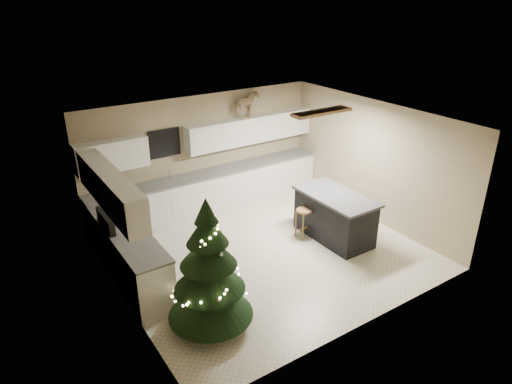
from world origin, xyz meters
The scene contains 8 objects.
ground_plane centered at (0.00, 0.00, 0.00)m, with size 5.50×5.50×0.00m, color beige.
room_shell centered at (0.02, 0.00, 1.75)m, with size 5.52×5.02×2.61m.
cabinetry centered at (-0.91, 1.65, 0.76)m, with size 5.50×3.20×2.00m.
island centered at (1.49, -0.26, 0.48)m, with size 0.90×1.70×0.95m.
bar_stool centered at (0.99, 0.09, 0.46)m, with size 0.32×0.32×0.62m.
christmas_tree centered at (-1.85, -1.22, 0.87)m, with size 1.32×1.28×2.11m.
toddler centered at (-1.00, 0.01, 0.39)m, with size 0.28×0.19×0.77m, color #11103D.
rocking_horse centered at (1.06, 2.33, 2.29)m, with size 0.70×0.48×0.56m.
Camera 1 is at (-4.32, -6.18, 4.66)m, focal length 32.00 mm.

